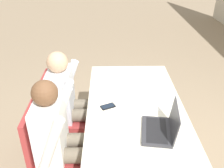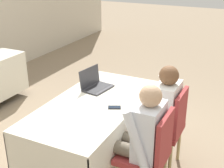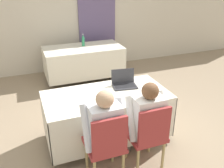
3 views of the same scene
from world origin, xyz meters
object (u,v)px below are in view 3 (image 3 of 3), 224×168
Objects in this scene: water_bottle at (83,41)px; person_checkered_shirt at (103,127)px; person_white_shirt at (145,118)px; laptop at (124,83)px; chair_near_left at (106,144)px; cell_phone at (112,102)px; chair_near_right at (148,134)px.

water_bottle is 3.16m from person_checkered_shirt.
person_checkered_shirt and person_white_shirt have the same top height.
person_white_shirt reaches higher than water_bottle.
laptop reaches higher than chair_near_left.
chair_near_left is 0.78× the size of person_white_shirt.
person_checkered_shirt reaches higher than water_bottle.
laptop reaches higher than cell_phone.
cell_phone is 0.47m from person_checkered_shirt.
person_checkered_shirt is at bearing -100.80° from water_bottle.
chair_near_left is at bearing 0.00° from chair_near_right.
water_bottle is (0.34, 2.71, 0.12)m from cell_phone.
chair_near_right is 0.78× the size of person_checkered_shirt.
person_checkered_shirt is 0.54m from person_white_shirt.
person_checkered_shirt reaches higher than laptop.
person_white_shirt is (-0.07, -0.80, -0.12)m from laptop.
person_white_shirt is (0.54, 0.00, 0.00)m from person_checkered_shirt.
person_checkered_shirt is (-0.54, 0.10, 0.16)m from chair_near_right.
laptop is 0.32× the size of person_checkered_shirt.
chair_near_right is at bearing -84.80° from cell_phone.
cell_phone is 0.54× the size of water_bottle.
water_bottle is 3.11m from person_white_shirt.
water_bottle is 0.30× the size of chair_near_left.
cell_phone is at bearing -52.90° from person_white_shirt.
chair_near_left is at bearing -142.79° from cell_phone.
person_white_shirt is at bearing -90.87° from water_bottle.
chair_near_left is at bearing -115.59° from laptop.
person_checkered_shirt is at bearing -148.71° from cell_phone.
person_checkered_shirt is (-0.25, -0.39, -0.08)m from cell_phone.
cell_phone is 0.13× the size of person_checkered_shirt.
cell_phone is 0.13× the size of person_white_shirt.
person_white_shirt is at bearing -86.34° from laptop.
cell_phone is at bearing -123.13° from person_checkered_shirt.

